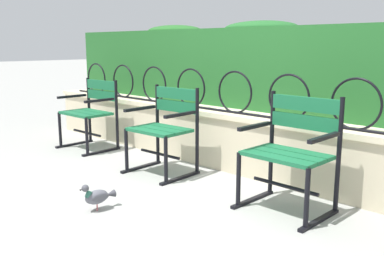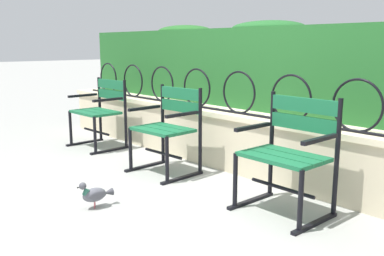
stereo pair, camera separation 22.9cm
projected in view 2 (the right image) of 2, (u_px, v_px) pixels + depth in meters
The scene contains 8 objects.
ground_plane at pixel (184, 192), 3.71m from camera, with size 60.00×60.00×0.00m, color #9E9E99.
stone_wall at pixel (251, 143), 4.22m from camera, with size 6.46×0.41×0.58m.
iron_arch_fence at pixel (239, 95), 4.15m from camera, with size 5.94×0.02×0.42m.
hedge_row at pixel (285, 66), 4.39m from camera, with size 6.33×0.63×0.92m.
park_chair_leftmost at pixel (101, 110), 5.28m from camera, with size 0.64×0.54×0.84m.
park_chair_centre_left at pixel (169, 126), 4.22m from camera, with size 0.62×0.55×0.85m.
park_chair_centre_right at pixel (290, 151), 3.21m from camera, with size 0.64×0.52×0.88m.
pigeon_near_chairs at pixel (95, 194), 3.33m from camera, with size 0.12×0.29×0.22m.
Camera 2 is at (2.69, -2.30, 1.25)m, focal length 40.14 mm.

